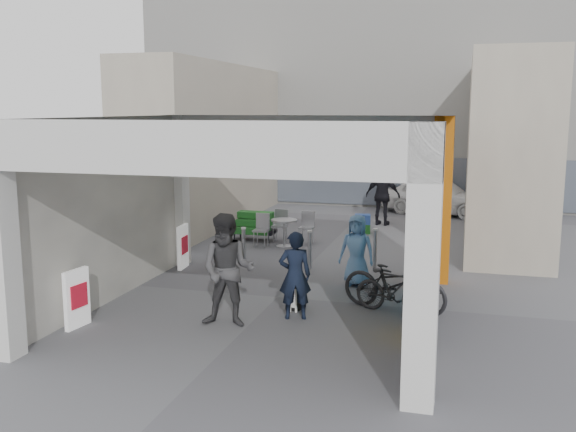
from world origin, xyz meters
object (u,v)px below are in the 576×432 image
(man_with_dog, at_px, (295,275))
(cafe_set, at_px, (283,233))
(bicycle_front, at_px, (395,283))
(man_back_turned, at_px, (228,270))
(produce_stand, at_px, (254,229))
(border_collie, at_px, (295,296))
(man_elderly, at_px, (357,250))
(white_van, at_px, (437,195))
(man_crates, at_px, (383,195))
(bicycle_rear, at_px, (393,290))

(man_with_dog, bearing_deg, cafe_set, -91.17)
(bicycle_front, bearing_deg, man_back_turned, 136.85)
(produce_stand, height_order, man_with_dog, man_with_dog)
(produce_stand, relative_size, man_with_dog, 0.76)
(cafe_set, distance_m, border_collie, 5.77)
(man_back_turned, xyz_separation_m, man_elderly, (1.68, 3.05, -0.21))
(produce_stand, relative_size, man_elderly, 0.79)
(cafe_set, xyz_separation_m, man_with_dog, (1.91, -5.94, 0.47))
(border_collie, relative_size, man_back_turned, 0.35)
(man_elderly, bearing_deg, cafe_set, 132.45)
(border_collie, height_order, man_elderly, man_elderly)
(man_with_dog, xyz_separation_m, man_back_turned, (-0.99, -0.66, 0.18))
(man_with_dog, distance_m, bicycle_front, 1.88)
(cafe_set, relative_size, bicycle_front, 0.74)
(bicycle_front, bearing_deg, cafe_set, 51.49)
(produce_stand, height_order, border_collie, produce_stand)
(man_back_turned, bearing_deg, bicycle_front, 24.23)
(cafe_set, bearing_deg, man_elderly, -53.72)
(cafe_set, xyz_separation_m, man_elderly, (2.60, -3.55, 0.44))
(man_with_dog, bearing_deg, white_van, -117.81)
(white_van, bearing_deg, produce_stand, 159.20)
(man_with_dog, relative_size, man_crates, 0.82)
(border_collie, relative_size, man_crates, 0.35)
(border_collie, distance_m, bicycle_rear, 1.79)
(man_elderly, distance_m, white_van, 9.90)
(man_elderly, height_order, man_crates, man_crates)
(man_elderly, xyz_separation_m, bicycle_front, (0.95, -1.51, -0.23))
(man_crates, bearing_deg, produce_stand, 57.78)
(man_back_turned, relative_size, white_van, 0.50)
(border_collie, bearing_deg, man_crates, 102.44)
(bicycle_rear, bearing_deg, man_with_dog, 131.88)
(man_with_dog, distance_m, man_crates, 9.56)
(man_elderly, bearing_deg, man_with_dog, -99.91)
(man_back_turned, bearing_deg, man_elderly, 55.00)
(man_with_dog, bearing_deg, bicycle_rear, -175.44)
(produce_stand, relative_size, bicycle_rear, 0.81)
(produce_stand, distance_m, white_van, 7.62)
(cafe_set, relative_size, white_van, 0.38)
(cafe_set, relative_size, man_with_dog, 0.93)
(border_collie, relative_size, white_van, 0.17)
(cafe_set, xyz_separation_m, man_back_turned, (0.92, -6.60, 0.65))
(man_with_dog, height_order, bicycle_rear, man_with_dog)
(man_with_dog, relative_size, man_back_turned, 0.81)
(border_collie, xyz_separation_m, man_elderly, (0.81, 1.94, 0.48))
(bicycle_front, distance_m, white_van, 11.34)
(cafe_set, distance_m, man_elderly, 4.42)
(produce_stand, xyz_separation_m, bicycle_rear, (4.48, -5.55, 0.13))
(man_elderly, bearing_deg, border_collie, -106.59)
(man_crates, xyz_separation_m, bicycle_rear, (1.31, -8.84, -0.51))
(man_with_dog, xyz_separation_m, white_van, (1.89, 12.22, -0.12))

